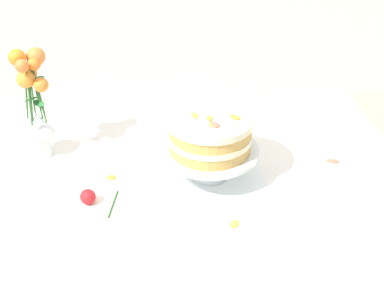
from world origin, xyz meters
TOP-DOWN VIEW (x-y plane):
  - dining_table at (0.00, -0.02)m, footprint 1.40×1.00m
  - linen_napkin at (0.09, -0.00)m, footprint 0.32×0.32m
  - cake_stand at (0.09, -0.00)m, footprint 0.29×0.29m
  - layer_cake at (0.09, -0.00)m, footprint 0.25×0.25m
  - flower_vase at (-0.42, 0.19)m, footprint 0.11×0.12m
  - fallen_rose at (-0.27, -0.08)m, footprint 0.11×0.12m
  - loose_petal_0 at (0.12, -0.23)m, footprint 0.04×0.04m
  - loose_petal_1 at (0.08, 0.22)m, footprint 0.02×0.03m
  - loose_petal_2 at (0.48, 0.03)m, footprint 0.05×0.04m
  - loose_petal_3 at (-0.21, 0.03)m, footprint 0.04×0.03m

SIDE VIEW (x-z plane):
  - dining_table at x=0.00m, z-range 0.28..1.02m
  - linen_napkin at x=0.09m, z-range 0.74..0.74m
  - loose_petal_3 at x=-0.21m, z-range 0.74..0.74m
  - loose_petal_2 at x=0.48m, z-range 0.74..0.74m
  - loose_petal_1 at x=0.08m, z-range 0.74..0.74m
  - loose_petal_0 at x=0.12m, z-range 0.74..0.75m
  - fallen_rose at x=-0.27m, z-range 0.74..0.78m
  - cake_stand at x=0.09m, z-range 0.77..0.87m
  - layer_cake at x=0.09m, z-range 0.84..0.95m
  - flower_vase at x=-0.42m, z-range 0.75..1.11m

